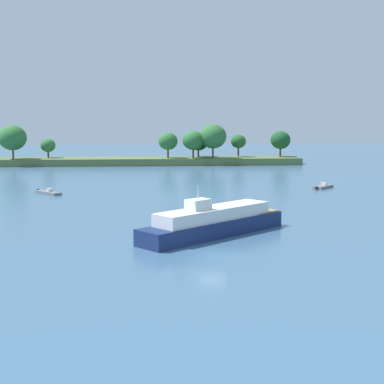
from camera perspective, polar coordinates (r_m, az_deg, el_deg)
name	(u,v)px	position (r m, az deg, el deg)	size (l,w,h in m)	color
ground_plane	(212,254)	(51.96, 1.98, -6.22)	(400.00, 400.00, 0.00)	#3D607F
treeline_island	(148,151)	(145.67, -4.42, 4.07)	(81.90, 10.94, 10.29)	#566B3D
small_motorboat	(323,187)	(100.84, 12.97, 0.52)	(4.43, 4.61, 0.99)	slate
white_riverboat	(214,222)	(59.68, 2.20, -3.03)	(16.47, 14.78, 5.47)	navy
fishing_skiff	(48,193)	(93.81, -14.20, -0.05)	(4.80, 4.96, 0.94)	slate
channel_buoy_red	(192,205)	(74.78, -0.03, -1.30)	(0.70, 0.70, 1.90)	red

